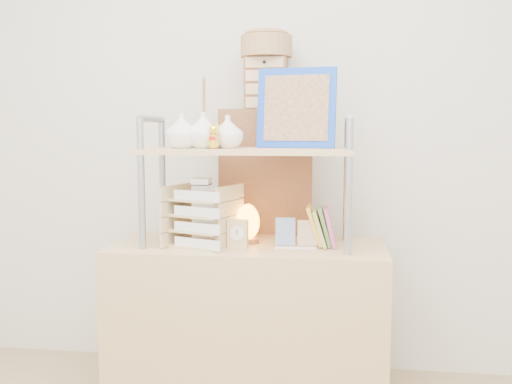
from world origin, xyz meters
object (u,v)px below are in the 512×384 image
letter_tray (202,219)px  salt_lamp (248,223)px  cabinet (266,244)px  desk (248,327)px

letter_tray → salt_lamp: bearing=25.9°
cabinet → salt_lamp: cabinet is taller
desk → cabinet: 0.48m
desk → cabinet: bearing=84.0°
cabinet → salt_lamp: (-0.05, -0.33, 0.16)m
salt_lamp → desk: bearing=-79.1°
desk → salt_lamp: 0.47m
cabinet → letter_tray: cabinet is taller
cabinet → letter_tray: 0.52m
desk → cabinet: size_ratio=0.89×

